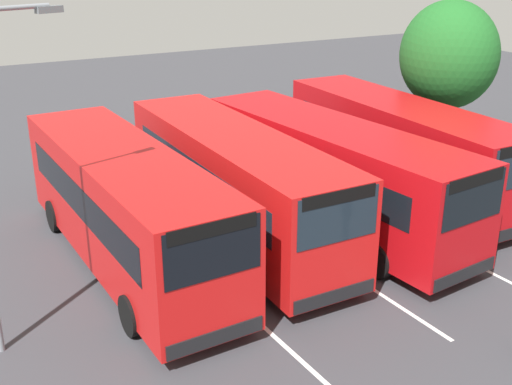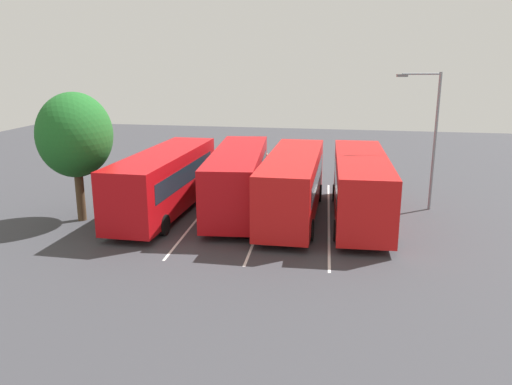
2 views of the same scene
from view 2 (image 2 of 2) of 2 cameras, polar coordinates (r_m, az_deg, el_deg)
name	(u,v)px [view 2 (image 2 of 2)]	position (r m, az deg, el deg)	size (l,w,h in m)	color
ground_plane	(265,214)	(27.57, 0.99, -2.44)	(70.24, 70.24, 0.00)	#38383D
bus_far_left	(361,185)	(26.74, 11.58, 0.79)	(10.73, 3.05, 3.34)	red
bus_center_left	(293,183)	(26.67, 4.11, 1.02)	(10.65, 2.76, 3.34)	red
bus_center_right	(238,178)	(27.84, -2.04, 1.63)	(10.83, 3.64, 3.34)	#B70C11
bus_far_right	(165,180)	(27.77, -10.14, 1.38)	(10.66, 2.81, 3.34)	#B70C11
pedestrian	(266,163)	(35.49, 1.14, 3.25)	(0.45, 0.45, 1.82)	#232833
street_lamp	(431,132)	(29.13, 18.97, 6.37)	(0.85, 2.38, 7.46)	gray
depot_tree	(75,135)	(27.18, -19.53, 6.01)	(4.04, 3.63, 6.56)	#4C3823
lane_stripe_outer_left	(329,218)	(27.24, 8.11, -2.80)	(14.45, 0.12, 0.01)	silver
lane_stripe_inner_left	(265,214)	(27.57, 0.99, -2.44)	(14.45, 0.12, 0.01)	silver
lane_stripe_inner_right	(204,211)	(28.31, -5.85, -2.05)	(14.45, 0.12, 0.01)	silver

